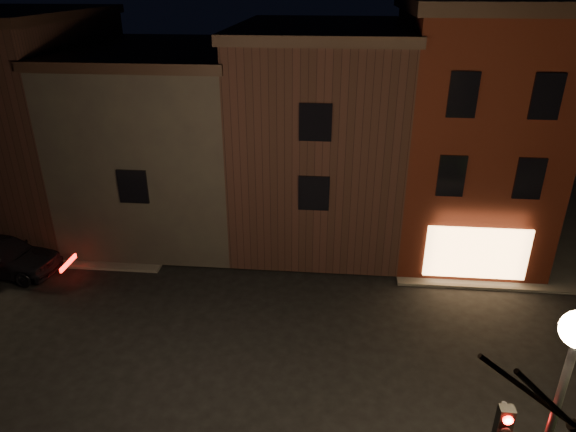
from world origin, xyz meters
name	(u,v)px	position (x,y,z in m)	size (l,w,h in m)	color
ground	(257,361)	(0.00, 0.00, 0.00)	(120.00, 120.00, 0.00)	black
sidewalk_far_left	(21,152)	(-20.00, 20.00, 0.06)	(30.00, 30.00, 0.12)	#2D2B28
corner_building	(469,128)	(8.00, 9.47, 5.40)	(6.50, 8.50, 10.50)	#3F130B
row_building_a	(320,130)	(1.50, 10.50, 4.83)	(7.30, 10.30, 9.40)	black
row_building_b	(170,136)	(-5.75, 10.50, 4.33)	(7.80, 10.30, 8.40)	black
row_building_c	(24,118)	(-13.00, 10.50, 5.08)	(7.30, 10.30, 9.90)	black
street_lamp_near	(563,384)	(6.20, -6.00, 5.18)	(0.60, 0.60, 6.48)	black
parked_car_a	(1,255)	(-11.44, 4.48, 0.82)	(1.95, 4.84, 1.65)	black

